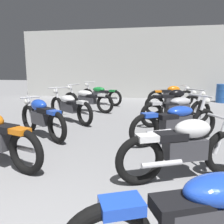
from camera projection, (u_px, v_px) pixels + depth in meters
name	position (u px, v px, depth m)	size (l,w,h in m)	color
back_wall	(139.00, 64.00, 12.30)	(12.94, 0.24, 3.60)	#B2B2AD
motorcycle_left_row_2	(41.00, 117.00, 5.25)	(1.67, 1.22, 0.88)	black
motorcycle_left_row_3	(69.00, 106.00, 6.80)	(1.80, 1.39, 0.97)	black
motorcycle_left_row_4	(87.00, 99.00, 8.44)	(2.09, 0.91, 0.97)	black
motorcycle_left_row_5	(100.00, 94.00, 10.11)	(2.02, 1.06, 0.97)	black
motorcycle_right_row_0	(209.00, 216.00, 1.70)	(2.02, 1.07, 0.97)	black
motorcycle_right_row_1	(186.00, 147.00, 3.19)	(1.83, 0.94, 0.88)	black
motorcycle_right_row_2	(176.00, 121.00, 4.83)	(1.84, 1.33, 0.97)	black
motorcycle_right_row_3	(177.00, 109.00, 6.34)	(1.95, 1.17, 0.97)	black
motorcycle_right_row_4	(174.00, 101.00, 7.81)	(1.91, 0.75, 0.88)	black
motorcycle_right_row_5	(171.00, 95.00, 9.58)	(1.90, 0.77, 0.88)	black
oil_drum	(223.00, 93.00, 10.76)	(0.59, 0.59, 0.85)	#23519E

